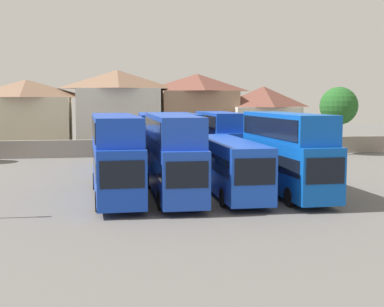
% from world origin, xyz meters
% --- Properties ---
extents(ground, '(140.00, 140.00, 0.00)m').
position_xyz_m(ground, '(0.00, 18.00, 0.00)').
color(ground, '#605E5B').
extents(depot_boundary_wall, '(56.00, 0.50, 1.80)m').
position_xyz_m(depot_boundary_wall, '(0.00, 24.24, 0.90)').
color(depot_boundary_wall, gray).
rests_on(depot_boundary_wall, ground).
extents(bus_1, '(2.84, 11.77, 5.01)m').
position_xyz_m(bus_1, '(-5.11, 0.46, 2.82)').
color(bus_1, '#143EC0').
rests_on(bus_1, ground).
extents(bus_2, '(2.63, 11.66, 5.03)m').
position_xyz_m(bus_2, '(-1.69, 0.18, 2.83)').
color(bus_2, blue).
rests_on(bus_2, ground).
extents(bus_3, '(2.68, 11.88, 3.43)m').
position_xyz_m(bus_3, '(1.87, 0.34, 1.96)').
color(bus_3, blue).
rests_on(bus_3, ground).
extents(bus_4, '(2.70, 10.98, 5.10)m').
position_xyz_m(bus_4, '(5.37, -0.30, 2.87)').
color(bus_4, blue).
rests_on(bus_4, ground).
extents(bus_5, '(3.21, 11.97, 3.46)m').
position_xyz_m(bus_5, '(-4.72, 14.18, 1.98)').
color(bus_5, blue).
rests_on(bus_5, ground).
extents(bus_6, '(2.92, 10.46, 4.73)m').
position_xyz_m(bus_6, '(-1.38, 14.34, 2.67)').
color(bus_6, '#113EC2').
rests_on(bus_6, ground).
extents(bus_7, '(2.66, 10.11, 4.74)m').
position_xyz_m(bus_7, '(0.86, 14.41, 2.68)').
color(bus_7, blue).
rests_on(bus_7, ground).
extents(bus_8, '(2.72, 10.20, 4.83)m').
position_xyz_m(bus_8, '(4.36, 14.00, 2.72)').
color(bus_8, blue).
rests_on(bus_8, ground).
extents(house_terrace_left, '(10.34, 7.99, 8.23)m').
position_xyz_m(house_terrace_left, '(-14.28, 32.75, 4.19)').
color(house_terrace_left, beige).
rests_on(house_terrace_left, ground).
extents(house_terrace_centre, '(10.04, 7.42, 9.42)m').
position_xyz_m(house_terrace_centre, '(-3.83, 32.69, 4.79)').
color(house_terrace_centre, silver).
rests_on(house_terrace_centre, ground).
extents(house_terrace_right, '(9.58, 7.36, 9.08)m').
position_xyz_m(house_terrace_right, '(5.96, 33.51, 4.62)').
color(house_terrace_right, '#9E7A60').
rests_on(house_terrace_right, ground).
extents(house_terrace_far_right, '(8.46, 6.38, 7.54)m').
position_xyz_m(house_terrace_far_right, '(13.87, 31.62, 3.85)').
color(house_terrace_far_right, silver).
rests_on(house_terrace_far_right, ground).
extents(tree_left_of_lot, '(4.08, 4.08, 7.29)m').
position_xyz_m(tree_left_of_lot, '(19.33, 22.24, 5.19)').
color(tree_left_of_lot, brown).
rests_on(tree_left_of_lot, ground).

